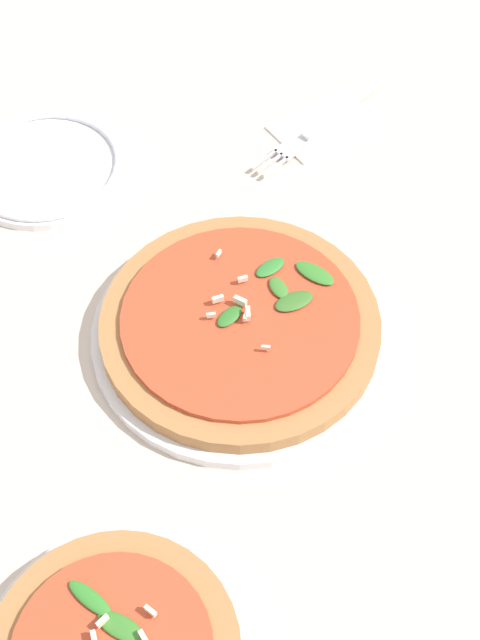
# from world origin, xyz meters

# --- Properties ---
(ground_plane) EXTENTS (6.00, 6.00, 0.00)m
(ground_plane) POSITION_xyz_m (0.00, 0.00, 0.00)
(ground_plane) COLOR beige
(pizza_arugula_main) EXTENTS (0.31, 0.31, 0.05)m
(pizza_arugula_main) POSITION_xyz_m (-0.01, 0.03, 0.02)
(pizza_arugula_main) COLOR white
(pizza_arugula_main) RESTS_ON ground_plane
(napkin) EXTENTS (0.13, 0.08, 0.01)m
(napkin) POSITION_xyz_m (-0.28, -0.18, 0.00)
(napkin) COLOR white
(napkin) RESTS_ON ground_plane
(fork) EXTENTS (0.23, 0.07, 0.00)m
(fork) POSITION_xyz_m (-0.27, -0.17, 0.01)
(fork) COLOR silver
(fork) RESTS_ON ground_plane
(side_plate_white) EXTENTS (0.19, 0.19, 0.02)m
(side_plate_white) POSITION_xyz_m (0.05, -0.30, 0.01)
(side_plate_white) COLOR white
(side_plate_white) RESTS_ON ground_plane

